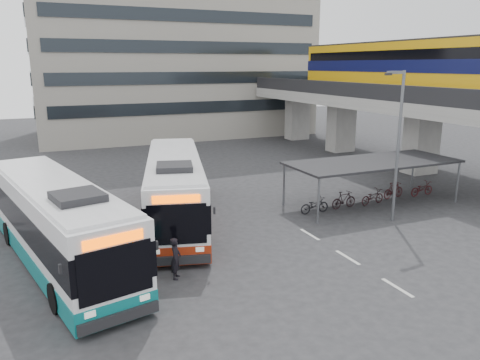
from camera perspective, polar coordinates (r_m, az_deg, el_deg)
name	(u,v)px	position (r m, az deg, el deg)	size (l,w,h in m)	color
ground	(263,242)	(21.64, 2.83, -7.59)	(120.00, 120.00, 0.00)	#28282B
viaduct	(389,86)	(39.71, 17.69, 10.83)	(8.00, 32.00, 9.68)	gray
bike_shelter	(372,178)	(28.09, 15.79, 0.20)	(10.00, 4.00, 2.54)	#595B60
office_block	(170,23)	(56.24, -8.49, 18.44)	(30.00, 15.00, 25.00)	gray
road_markings	(348,257)	(20.51, 12.99, -9.18)	(0.15, 7.60, 0.01)	beige
bus_main	(175,189)	(24.29, -7.95, -1.09)	(5.79, 12.62, 3.65)	white
bus_teal	(57,223)	(20.27, -21.41, -4.96)	(5.37, 12.72, 3.68)	white
pedestrian	(176,258)	(18.06, -7.84, -9.43)	(0.59, 0.39, 1.62)	black
lamp_post	(397,138)	(24.68, 18.64, 4.88)	(1.34, 0.33, 7.65)	#595B60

